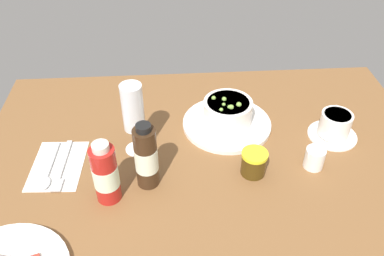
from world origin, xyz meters
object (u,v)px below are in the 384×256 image
porridge_bowl (227,116)px  sauce_bottle_brown (146,157)px  creamer_jug (314,158)px  sauce_bottle_red (106,174)px  wine_glass (133,111)px  cutlery_setting (57,166)px  jam_jar (254,163)px  coffee_cup (335,126)px

porridge_bowl → sauce_bottle_brown: 27.92cm
creamer_jug → sauce_bottle_red: bearing=7.7°
wine_glass → sauce_bottle_brown: wine_glass is taller
porridge_bowl → wine_glass: wine_glass is taller
porridge_bowl → sauce_bottle_red: (28.38, 22.59, 3.57)cm
porridge_bowl → cutlery_setting: (41.40, 12.66, -3.08)cm
cutlery_setting → wine_glass: 22.19cm
sauce_bottle_brown → jam_jar: bearing=-176.5°
cutlery_setting → creamer_jug: 59.43cm
cutlery_setting → sauce_bottle_red: sauce_bottle_red is taller
wine_glass → sauce_bottle_brown: (-2.89, 11.25, -4.05)cm
cutlery_setting → sauce_bottle_red: bearing=142.7°
coffee_cup → cutlery_setting: bearing=5.7°
creamer_jug → sauce_bottle_brown: 38.40cm
wine_glass → sauce_bottle_red: 16.58cm
sauce_bottle_red → creamer_jug: bearing=-172.3°
sauce_bottle_brown → cutlery_setting: bearing=-16.3°
coffee_cup → porridge_bowl: bearing=-12.6°
wine_glass → sauce_bottle_red: (5.37, 14.96, -4.72)cm
creamer_jug → cutlery_setting: bearing=-3.6°
creamer_jug → jam_jar: bearing=4.3°
wine_glass → sauce_bottle_red: bearing=70.2°
cutlery_setting → coffee_cup: bearing=-174.3°
cutlery_setting → jam_jar: jam_jar is taller
cutlery_setting → sauce_bottle_brown: size_ratio=1.05×
coffee_cup → sauce_bottle_brown: bearing=15.7°
porridge_bowl → sauce_bottle_red: sauce_bottle_red is taller
coffee_cup → wine_glass: 49.92cm
sauce_bottle_red → wine_glass: bearing=-109.8°
cutlery_setting → sauce_bottle_red: 17.67cm
porridge_bowl → sauce_bottle_brown: (20.12, 18.88, 4.24)cm
sauce_bottle_brown → porridge_bowl: bearing=-136.8°
sauce_bottle_brown → sauce_bottle_red: size_ratio=1.09×
creamer_jug → wine_glass: 42.76cm
jam_jar → sauce_bottle_brown: 24.21cm
porridge_bowl → wine_glass: 25.62cm
sauce_bottle_brown → sauce_bottle_red: sauce_bottle_brown is taller
cutlery_setting → coffee_cup: 67.97cm
porridge_bowl → creamer_jug: size_ratio=4.09×
jam_jar → wine_glass: bearing=-20.2°
porridge_bowl → coffee_cup: bearing=167.4°
wine_glass → cutlery_setting: bearing=15.3°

